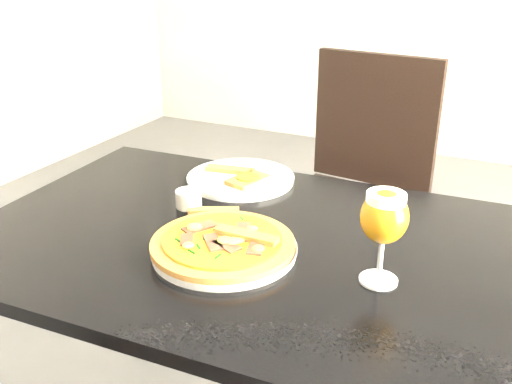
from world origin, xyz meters
The scene contains 9 objects.
dining_table centered at (-0.22, 0.05, 0.66)m, with size 1.23×0.85×0.75m.
chair_far centered at (-0.20, 0.85, 0.55)m, with size 0.51×0.51×1.00m.
plate_main centered at (-0.22, -0.04, 0.76)m, with size 0.29×0.29×0.02m, color white.
pizza centered at (-0.22, -0.04, 0.78)m, with size 0.29×0.29×0.03m.
plate_second centered at (-0.37, 0.32, 0.76)m, with size 0.28×0.28×0.02m, color white.
crust_scraps centered at (-0.36, 0.31, 0.77)m, with size 0.19×0.13×0.02m.
loose_crust centered at (-0.34, 0.12, 0.75)m, with size 0.12×0.03×0.01m, color #976324.
sauce_cup centered at (-0.41, 0.12, 0.77)m, with size 0.06×0.06×0.04m.
beer_glass centered at (0.09, -0.01, 0.88)m, with size 0.09×0.09×0.18m.
Camera 1 is at (0.28, -0.93, 1.32)m, focal length 40.00 mm.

